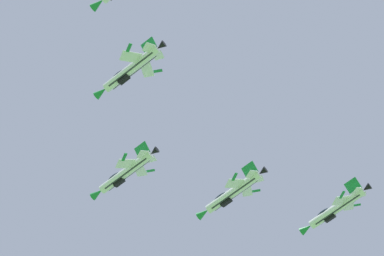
% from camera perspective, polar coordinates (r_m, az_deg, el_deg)
% --- Properties ---
extents(fighter_jet_lead, '(13.14, 11.49, 6.74)m').
position_cam_1_polar(fighter_jet_lead, '(154.57, -4.69, -3.15)').
color(fighter_jet_lead, silver).
extents(fighter_jet_left_wing, '(13.14, 11.50, 6.08)m').
position_cam_1_polar(fighter_jet_left_wing, '(146.64, -4.32, 4.08)').
color(fighter_jet_left_wing, silver).
extents(fighter_jet_right_wing, '(13.14, 11.44, 6.49)m').
position_cam_1_polar(fighter_jet_right_wing, '(153.54, 2.82, -4.54)').
color(fighter_jet_right_wing, silver).
extents(fighter_jet_right_outer, '(13.14, 11.56, 6.99)m').
position_cam_1_polar(fighter_jet_right_outer, '(158.39, 9.99, -5.56)').
color(fighter_jet_right_outer, silver).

